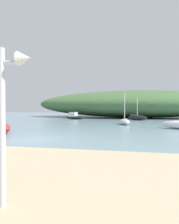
{
  "coord_description": "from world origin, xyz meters",
  "views": [
    {
      "loc": [
        6.09,
        -12.28,
        1.99
      ],
      "look_at": [
        1.87,
        6.69,
        1.53
      ],
      "focal_mm": 34.82,
      "sensor_mm": 36.0,
      "label": 1
    }
  ],
  "objects": [
    {
      "name": "motorboat_west_reach",
      "position": [
        -3.89,
        21.4,
        0.4
      ],
      "size": [
        3.58,
        2.19,
        1.13
      ],
      "color": "black",
      "rests_on": "ground"
    },
    {
      "name": "sailboat_far_left",
      "position": [
        4.67,
        12.23,
        0.34
      ],
      "size": [
        1.74,
        2.85,
        3.52
      ],
      "color": "white",
      "rests_on": "ground"
    },
    {
      "name": "sailboat_east_reach",
      "position": [
        6.03,
        20.57,
        0.4
      ],
      "size": [
        3.09,
        1.89,
        3.31
      ],
      "color": "black",
      "rests_on": "ground"
    },
    {
      "name": "ground_plane",
      "position": [
        0.0,
        0.0,
        0.0
      ],
      "size": [
        120.0,
        120.0,
        0.0
      ],
      "primitive_type": "plane",
      "color": "#7A99A8"
    },
    {
      "name": "distant_hill",
      "position": [
        5.55,
        29.42,
        2.52
      ],
      "size": [
        37.67,
        14.82,
        5.04
      ],
      "primitive_type": "ellipsoid",
      "color": "#476B3D",
      "rests_on": "ground"
    },
    {
      "name": "sailboat_centre_water",
      "position": [
        -4.1,
        2.57,
        0.4
      ],
      "size": [
        2.68,
        2.52,
        3.21
      ],
      "color": "#B72D28",
      "rests_on": "ground"
    }
  ]
}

